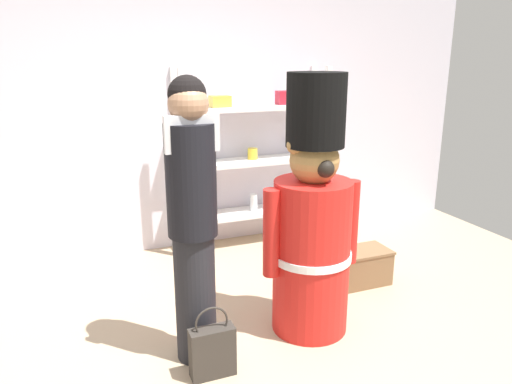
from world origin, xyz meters
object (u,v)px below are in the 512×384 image
person_shopper (192,214)px  display_crate (362,266)px  shopping_bag (212,351)px  merchandise_shelf (252,158)px  teddy_bear_guard (312,226)px

person_shopper → display_crate: bearing=17.6°
person_shopper → shopping_bag: size_ratio=3.86×
merchandise_shelf → teddy_bear_guard: 1.63m
display_crate → person_shopper: bearing=-162.4°
display_crate → merchandise_shelf: bearing=112.5°
teddy_bear_guard → shopping_bag: bearing=-161.2°
merchandise_shelf → display_crate: (0.49, -1.17, -0.69)m
shopping_bag → merchandise_shelf: bearing=62.4°
merchandise_shelf → display_crate: bearing=-67.5°
merchandise_shelf → shopping_bag: bearing=-117.6°
person_shopper → shopping_bag: 0.79m
shopping_bag → teddy_bear_guard: bearing=18.8°
shopping_bag → person_shopper: bearing=98.0°
teddy_bear_guard → display_crate: teddy_bear_guard is taller
merchandise_shelf → teddy_bear_guard: (-0.22, -1.61, -0.11)m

